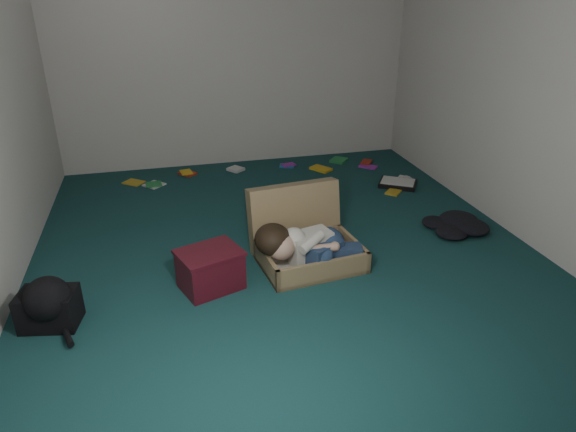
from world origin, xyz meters
name	(u,v)px	position (x,y,z in m)	size (l,w,h in m)	color
floor	(284,247)	(0.00, 0.00, 0.00)	(4.50, 4.50, 0.00)	#153E3E
wall_back	(235,50)	(0.00, 2.25, 1.30)	(4.50, 4.50, 0.00)	silver
wall_front	(440,216)	(0.00, -2.25, 1.30)	(4.50, 4.50, 0.00)	silver
wall_right	(522,77)	(2.00, 0.00, 1.30)	(4.50, 4.50, 0.00)	silver
suitcase	(303,238)	(0.11, -0.20, 0.17)	(0.83, 0.82, 0.56)	#8F774F
person	(307,245)	(0.08, -0.40, 0.21)	(0.83, 0.40, 0.34)	silver
maroon_bin	(210,269)	(-0.65, -0.47, 0.15)	(0.52, 0.46, 0.30)	#440D17
backpack	(49,307)	(-1.70, -0.65, 0.13)	(0.44, 0.35, 0.26)	black
clothing_pile	(456,224)	(1.54, -0.08, 0.07)	(0.43, 0.35, 0.14)	black
paper_tray	(398,183)	(1.52, 1.04, 0.03)	(0.48, 0.45, 0.05)	black
book_scatter	(291,173)	(0.50, 1.68, 0.01)	(3.07, 1.32, 0.02)	gold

